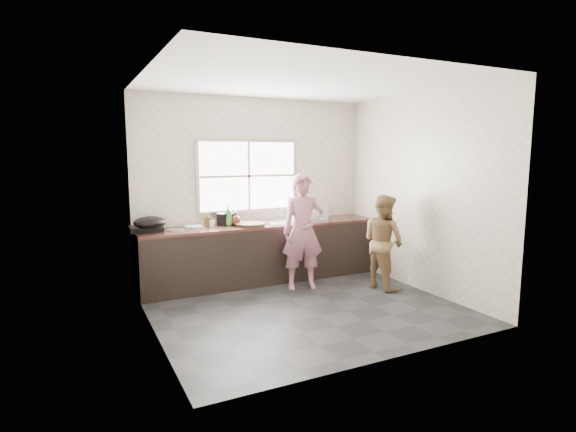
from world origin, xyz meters
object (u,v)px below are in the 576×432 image
dish_rack (315,212)px  bowl_crabs (300,219)px  bottle_green (228,215)px  glass_jar (212,223)px  person_side (383,241)px  plate_food (194,226)px  bowl_held (297,219)px  wok (150,222)px  bowl_mince (255,224)px  burner (145,228)px  pot_lid_right (198,227)px  cutting_board (250,224)px  bottle_brown_tall (208,220)px  woman (303,235)px  pot_lid_left (176,230)px  bottle_brown_short (235,219)px  black_pot (225,219)px

dish_rack → bowl_crabs: bearing=-164.1°
bottle_green → glass_jar: 0.25m
person_side → plate_food: bearing=55.8°
bowl_held → wok: 2.16m
bowl_mince → person_side: bearing=-30.3°
burner → pot_lid_right: 0.70m
plate_food → dish_rack: (1.84, -0.20, 0.12)m
cutting_board → bowl_mince: (0.06, -0.05, 0.00)m
bottle_green → bottle_brown_tall: size_ratio=1.66×
bowl_held → woman: bearing=-108.6°
glass_jar → burner: bearing=175.3°
bowl_held → plate_food: size_ratio=0.86×
person_side → bowl_mince: 1.82m
woman → pot_lid_left: size_ratio=6.27×
person_side → bowl_held: person_side is taller
dish_rack → bowl_mince: bearing=-161.9°
bowl_mince → plate_food: (-0.81, 0.30, -0.01)m
pot_lid_right → burner: bearing=175.7°
person_side → burner: 3.26m
plate_food → wok: bearing=-161.5°
bowl_crabs → bottle_brown_short: (-1.00, 0.10, 0.06)m
woman → dish_rack: 0.76m
woman → wok: 2.05m
bottle_green → bowl_held: bearing=-3.4°
bowl_mince → pot_lid_left: 1.10m
bottle_brown_short → bowl_crabs: bearing=-5.7°
bottle_green → glass_jar: bearing=174.0°
bowl_crabs → dish_rack: (0.27, 0.01, 0.10)m
wok → bowl_held: bearing=0.9°
woman → wok: size_ratio=3.61×
person_side → black_pot: bearing=51.1°
bowl_mince → bowl_held: 0.74m
bottle_brown_tall → pot_lid_left: size_ratio=0.76×
plate_food → glass_jar: 0.26m
bottle_brown_tall → burner: bottle_brown_tall is taller
bowl_crabs → burner: bowl_crabs is taller
bowl_crabs → burner: size_ratio=0.50×
bowl_held → bowl_crabs: bearing=-50.8°
bottle_brown_tall → wok: (-0.82, -0.17, 0.05)m
bowl_held → bottle_brown_short: size_ratio=1.13×
bowl_held → glass_jar: size_ratio=2.18×
bowl_mince → bowl_crabs: 0.77m
glass_jar → bowl_mince: bearing=-20.8°
pot_lid_left → bottle_green: bearing=1.4°
person_side → pot_lid_right: size_ratio=5.15×
pot_lid_left → woman: bearing=-20.3°
bottle_brown_tall → wok: 0.84m
plate_food → glass_jar: (0.24, -0.09, 0.04)m
bowl_held → bottle_green: (-1.07, 0.06, 0.12)m
bowl_crabs → dish_rack: bearing=3.1°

